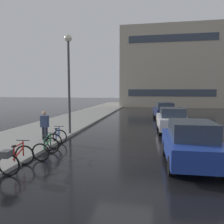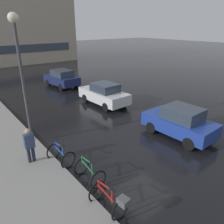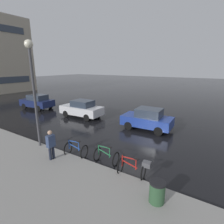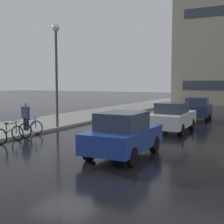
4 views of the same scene
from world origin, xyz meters
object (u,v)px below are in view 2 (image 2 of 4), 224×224
car_navy (62,78)px  pedestrian (30,145)px  bicycle_third (61,155)px  car_blue (180,122)px  bicycle_nearest (111,200)px  streetlamp (19,59)px  car_white (104,94)px  bicycle_second (89,172)px

car_navy → pedestrian: bearing=-122.2°
bicycle_third → car_blue: 6.29m
bicycle_nearest → streetlamp: (-0.39, 6.04, 3.69)m
car_white → car_navy: bearing=91.2°
bicycle_third → car_navy: car_navy is taller
car_white → streetlamp: size_ratio=0.68×
streetlamp → car_white: bearing=19.8°
bicycle_nearest → car_navy: 15.97m
bicycle_nearest → streetlamp: bearing=93.7°
car_blue → streetlamp: streetlamp is taller
car_white → car_navy: 6.62m
bicycle_third → car_white: (5.91, 4.85, 0.40)m
bicycle_third → streetlamp: 4.60m
car_white → car_navy: car_white is taller
bicycle_nearest → bicycle_second: bicycle_nearest is taller
car_white → bicycle_third: bearing=-140.6°
pedestrian → streetlamp: 3.81m
bicycle_second → bicycle_third: (-0.32, 1.75, 0.01)m
bicycle_second → pedestrian: (-1.34, 2.45, 0.55)m
bicycle_third → streetlamp: streetlamp is taller
car_blue → pedestrian: size_ratio=2.25×
pedestrian → bicycle_third: bearing=-34.7°
bicycle_third → pedestrian: 1.35m
bicycle_second → streetlamp: size_ratio=0.19×
bicycle_nearest → bicycle_second: 1.72m
bicycle_second → pedestrian: 2.84m
bicycle_third → streetlamp: (-0.35, 2.60, 3.77)m
bicycle_nearest → car_white: car_white is taller
bicycle_second → car_white: size_ratio=0.28×
bicycle_third → bicycle_nearest: bearing=-89.3°
car_blue → streetlamp: bearing=146.4°
pedestrian → car_navy: bearing=57.8°
bicycle_nearest → bicycle_third: bicycle_nearest is taller
car_white → streetlamp: bearing=-160.2°
car_white → car_blue: bearing=-88.7°
car_blue → car_navy: car_blue is taller
car_navy → streetlamp: bearing=-124.6°
bicycle_nearest → bicycle_third: bearing=90.7°
bicycle_second → streetlamp: streetlamp is taller
bicycle_nearest → car_blue: size_ratio=0.38×
pedestrian → streetlamp: size_ratio=0.28×
bicycle_third → car_blue: car_blue is taller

